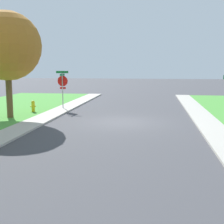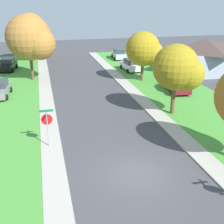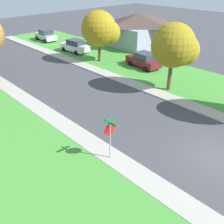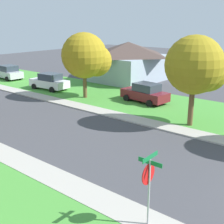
{
  "view_description": "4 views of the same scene",
  "coord_description": "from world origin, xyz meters",
  "px_view_note": "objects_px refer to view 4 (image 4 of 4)",
  "views": [
    {
      "loc": [
        -1.84,
        16.36,
        3.09
      ],
      "look_at": [
        -0.25,
        5.38,
        1.4
      ],
      "focal_mm": 48.05,
      "sensor_mm": 36.0,
      "label": 1
    },
    {
      "loc": [
        -4.83,
        -13.25,
        9.5
      ],
      "look_at": [
        0.11,
        6.38,
        1.4
      ],
      "focal_mm": 45.24,
      "sensor_mm": 36.0,
      "label": 2
    },
    {
      "loc": [
        -13.07,
        -4.23,
        9.85
      ],
      "look_at": [
        -2.51,
        6.76,
        1.4
      ],
      "focal_mm": 40.82,
      "sensor_mm": 36.0,
      "label": 3
    },
    {
      "loc": [
        -12.67,
        -0.2,
        6.99
      ],
      "look_at": [
        1.65,
        11.37,
        1.4
      ],
      "focal_mm": 48.35,
      "sensor_mm": 36.0,
      "label": 4
    }
  ],
  "objects_px": {
    "car_silver_across_road": "(8,72)",
    "house_right_setback": "(128,61)",
    "car_white_behind_trees": "(50,82)",
    "stop_sign_far_corner": "(149,179)",
    "tree_sidewalk_far": "(87,57)",
    "tree_across_left": "(198,67)",
    "car_maroon_far_down_street": "(145,93)"
  },
  "relations": [
    {
      "from": "car_maroon_far_down_street",
      "to": "house_right_setback",
      "type": "height_order",
      "value": "house_right_setback"
    },
    {
      "from": "stop_sign_far_corner",
      "to": "car_white_behind_trees",
      "type": "distance_m",
      "value": 23.41
    },
    {
      "from": "tree_sidewalk_far",
      "to": "house_right_setback",
      "type": "bearing_deg",
      "value": 13.74
    },
    {
      "from": "house_right_setback",
      "to": "car_silver_across_road",
      "type": "bearing_deg",
      "value": 127.04
    },
    {
      "from": "house_right_setback",
      "to": "car_maroon_far_down_street",
      "type": "bearing_deg",
      "value": -135.7
    },
    {
      "from": "car_maroon_far_down_street",
      "to": "car_white_behind_trees",
      "type": "height_order",
      "value": "same"
    },
    {
      "from": "car_maroon_far_down_street",
      "to": "tree_sidewalk_far",
      "type": "xyz_separation_m",
      "value": [
        -1.95,
        5.07,
        2.96
      ]
    },
    {
      "from": "car_white_behind_trees",
      "to": "car_silver_across_road",
      "type": "relative_size",
      "value": 1.0
    },
    {
      "from": "car_silver_across_road",
      "to": "tree_sidewalk_far",
      "type": "height_order",
      "value": "tree_sidewalk_far"
    },
    {
      "from": "car_silver_across_road",
      "to": "house_right_setback",
      "type": "bearing_deg",
      "value": -52.96
    },
    {
      "from": "car_silver_across_road",
      "to": "tree_across_left",
      "type": "height_order",
      "value": "tree_across_left"
    },
    {
      "from": "tree_across_left",
      "to": "house_right_setback",
      "type": "xyz_separation_m",
      "value": [
        10.68,
        13.38,
        -1.71
      ]
    },
    {
      "from": "stop_sign_far_corner",
      "to": "house_right_setback",
      "type": "relative_size",
      "value": 0.3
    },
    {
      "from": "car_silver_across_road",
      "to": "tree_sidewalk_far",
      "type": "xyz_separation_m",
      "value": [
        -0.65,
        -14.12,
        2.96
      ]
    },
    {
      "from": "tree_across_left",
      "to": "house_right_setback",
      "type": "bearing_deg",
      "value": 51.4
    },
    {
      "from": "tree_sidewalk_far",
      "to": "tree_across_left",
      "type": "bearing_deg",
      "value": -95.87
    },
    {
      "from": "car_white_behind_trees",
      "to": "house_right_setback",
      "type": "height_order",
      "value": "house_right_setback"
    },
    {
      "from": "stop_sign_far_corner",
      "to": "car_maroon_far_down_street",
      "type": "distance_m",
      "value": 16.96
    },
    {
      "from": "tree_across_left",
      "to": "house_right_setback",
      "type": "relative_size",
      "value": 0.67
    },
    {
      "from": "tree_across_left",
      "to": "house_right_setback",
      "type": "distance_m",
      "value": 17.21
    },
    {
      "from": "stop_sign_far_corner",
      "to": "tree_across_left",
      "type": "height_order",
      "value": "tree_across_left"
    },
    {
      "from": "car_silver_across_road",
      "to": "tree_across_left",
      "type": "relative_size",
      "value": 0.72
    },
    {
      "from": "stop_sign_far_corner",
      "to": "car_white_behind_trees",
      "type": "height_order",
      "value": "stop_sign_far_corner"
    },
    {
      "from": "car_white_behind_trees",
      "to": "house_right_setback",
      "type": "distance_m",
      "value": 10.16
    },
    {
      "from": "car_maroon_far_down_street",
      "to": "house_right_setback",
      "type": "relative_size",
      "value": 0.49
    },
    {
      "from": "car_white_behind_trees",
      "to": "car_silver_across_road",
      "type": "distance_m",
      "value": 8.58
    },
    {
      "from": "car_silver_across_road",
      "to": "tree_across_left",
      "type": "bearing_deg",
      "value": -94.06
    },
    {
      "from": "stop_sign_far_corner",
      "to": "house_right_setback",
      "type": "bearing_deg",
      "value": 37.49
    },
    {
      "from": "house_right_setback",
      "to": "stop_sign_far_corner",
      "type": "bearing_deg",
      "value": -142.51
    },
    {
      "from": "stop_sign_far_corner",
      "to": "house_right_setback",
      "type": "height_order",
      "value": "house_right_setback"
    },
    {
      "from": "car_silver_across_road",
      "to": "stop_sign_far_corner",
      "type": "bearing_deg",
      "value": -114.31
    },
    {
      "from": "stop_sign_far_corner",
      "to": "house_right_setback",
      "type": "distance_m",
      "value": 27.43
    }
  ]
}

